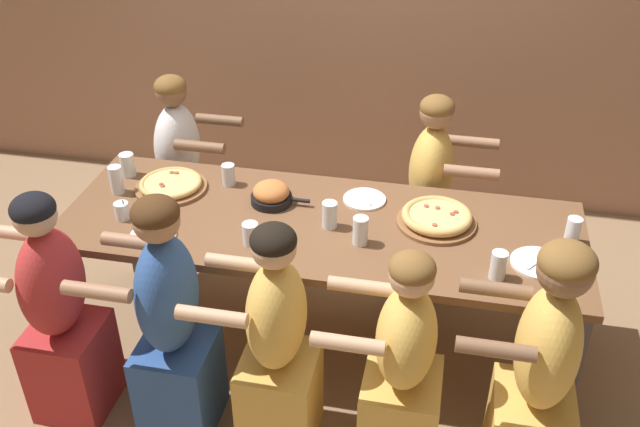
{
  "coord_description": "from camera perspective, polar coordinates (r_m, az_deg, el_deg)",
  "views": [
    {
      "loc": [
        0.57,
        -2.76,
        2.61
      ],
      "look_at": [
        0.0,
        0.0,
        0.8
      ],
      "focal_mm": 40.0,
      "sensor_mm": 36.0,
      "label": 1
    }
  ],
  "objects": [
    {
      "name": "ground_plane",
      "position": [
        3.84,
        0.0,
        -10.01
      ],
      "size": [
        18.0,
        18.0,
        0.0
      ],
      "primitive_type": "plane",
      "color": "#896B4C",
      "rests_on": "ground"
    },
    {
      "name": "dining_table",
      "position": [
        3.42,
        0.0,
        -1.71
      ],
      "size": [
        2.48,
        0.87,
        0.75
      ],
      "color": "brown",
      "rests_on": "ground"
    },
    {
      "name": "pizza_board_main",
      "position": [
        3.4,
        9.31,
        -0.35
      ],
      "size": [
        0.38,
        0.38,
        0.06
      ],
      "color": "brown",
      "rests_on": "dining_table"
    },
    {
      "name": "pizza_board_second",
      "position": [
        3.71,
        -11.84,
        2.26
      ],
      "size": [
        0.37,
        0.37,
        0.05
      ],
      "color": "brown",
      "rests_on": "dining_table"
    },
    {
      "name": "skillet_bowl",
      "position": [
        3.51,
        -3.9,
        1.55
      ],
      "size": [
        0.3,
        0.2,
        0.11
      ],
      "color": "black",
      "rests_on": "dining_table"
    },
    {
      "name": "empty_plate_a",
      "position": [
        3.55,
        3.58,
        1.14
      ],
      "size": [
        0.21,
        0.21,
        0.02
      ],
      "color": "white",
      "rests_on": "dining_table"
    },
    {
      "name": "empty_plate_b",
      "position": [
        3.37,
        -13.2,
        -1.7
      ],
      "size": [
        0.21,
        0.21,
        0.02
      ],
      "color": "white",
      "rests_on": "dining_table"
    },
    {
      "name": "empty_plate_c",
      "position": [
        3.25,
        17.04,
        -3.8
      ],
      "size": [
        0.24,
        0.24,
        0.02
      ],
      "color": "white",
      "rests_on": "dining_table"
    },
    {
      "name": "cocktail_glass_blue",
      "position": [
        3.52,
        -15.55,
        0.14
      ],
      "size": [
        0.07,
        0.07,
        0.11
      ],
      "color": "silver",
      "rests_on": "dining_table"
    },
    {
      "name": "drinking_glass_a",
      "position": [
        3.09,
        14.06,
        -4.17
      ],
      "size": [
        0.07,
        0.07,
        0.13
      ],
      "color": "silver",
      "rests_on": "dining_table"
    },
    {
      "name": "drinking_glass_b",
      "position": [
        3.32,
        0.77,
        -0.23
      ],
      "size": [
        0.07,
        0.07,
        0.13
      ],
      "color": "silver",
      "rests_on": "dining_table"
    },
    {
      "name": "drinking_glass_c",
      "position": [
        3.22,
        -5.58,
        -1.75
      ],
      "size": [
        0.07,
        0.07,
        0.11
      ],
      "color": "silver",
      "rests_on": "dining_table"
    },
    {
      "name": "drinking_glass_d",
      "position": [
        3.73,
        -15.97,
        2.48
      ],
      "size": [
        0.07,
        0.07,
        0.15
      ],
      "color": "silver",
      "rests_on": "dining_table"
    },
    {
      "name": "drinking_glass_e",
      "position": [
        3.87,
        -15.13,
        3.68
      ],
      "size": [
        0.08,
        0.08,
        0.12
      ],
      "color": "silver",
      "rests_on": "dining_table"
    },
    {
      "name": "drinking_glass_f",
      "position": [
        3.41,
        19.55,
        -1.43
      ],
      "size": [
        0.07,
        0.07,
        0.13
      ],
      "color": "silver",
      "rests_on": "dining_table"
    },
    {
      "name": "drinking_glass_g",
      "position": [
        3.21,
        3.25,
        -1.5
      ],
      "size": [
        0.07,
        0.07,
        0.14
      ],
      "color": "silver",
      "rests_on": "dining_table"
    },
    {
      "name": "drinking_glass_h",
      "position": [
        3.69,
        -7.33,
        3.1
      ],
      "size": [
        0.07,
        0.07,
        0.11
      ],
      "color": "silver",
      "rests_on": "dining_table"
    },
    {
      "name": "diner_far_left",
      "position": [
        4.29,
        -11.0,
        2.96
      ],
      "size": [
        0.51,
        0.4,
        1.15
      ],
      "rotation": [
        0.0,
        0.0,
        -1.57
      ],
      "color": "silver",
      "rests_on": "ground"
    },
    {
      "name": "diner_near_center",
      "position": [
        3.03,
        -3.44,
        -10.94
      ],
      "size": [
        0.51,
        0.4,
        1.15
      ],
      "rotation": [
        0.0,
        0.0,
        1.57
      ],
      "color": "gold",
      "rests_on": "ground"
    },
    {
      "name": "diner_near_midright",
      "position": [
        2.99,
        6.59,
        -12.67
      ],
      "size": [
        0.51,
        0.4,
        1.09
      ],
      "rotation": [
        0.0,
        0.0,
        1.57
      ],
      "color": "gold",
      "rests_on": "ground"
    },
    {
      "name": "diner_far_midright",
      "position": [
        4.01,
        8.7,
        0.95
      ],
      "size": [
        0.51,
        0.4,
        1.16
      ],
      "rotation": [
        0.0,
        0.0,
        -1.57
      ],
      "color": "gold",
      "rests_on": "ground"
    },
    {
      "name": "diner_near_left",
      "position": [
        3.37,
        -20.07,
        -7.87
      ],
      "size": [
        0.51,
        0.4,
        1.16
      ],
      "rotation": [
        0.0,
        0.0,
        1.57
      ],
      "color": "#B22D2D",
      "rests_on": "ground"
    },
    {
      "name": "diner_near_midleft",
      "position": [
        3.14,
        -11.78,
        -9.09
      ],
      "size": [
        0.51,
        0.4,
        1.21
      ],
      "rotation": [
        0.0,
        0.0,
        1.57
      ],
      "color": "#2D5193",
      "rests_on": "ground"
    },
    {
      "name": "diner_near_right",
      "position": [
        2.97,
        17.09,
        -12.72
      ],
      "size": [
        0.51,
        0.4,
        1.21
      ],
      "rotation": [
        0.0,
        0.0,
        1.57
      ],
      "color": "gold",
      "rests_on": "ground"
    }
  ]
}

